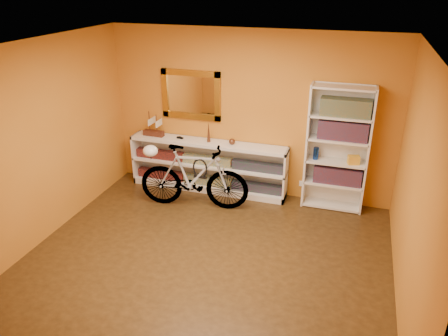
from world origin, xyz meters
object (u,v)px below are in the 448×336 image
(bookcase, at_px, (337,149))
(helmet, at_px, (150,151))
(bicycle, at_px, (194,177))
(console_unit, at_px, (208,166))

(bookcase, xyz_separation_m, helmet, (-2.66, -0.74, -0.07))
(bookcase, distance_m, bicycle, 2.16)
(bookcase, height_order, helmet, bookcase)
(console_unit, distance_m, bookcase, 2.08)
(console_unit, relative_size, bookcase, 1.37)
(helmet, bearing_deg, console_unit, 47.44)
(bicycle, bearing_deg, bookcase, -80.68)
(bicycle, distance_m, helmet, 0.76)
(bicycle, xyz_separation_m, helmet, (-0.65, -0.09, 0.38))
(bookcase, relative_size, bicycle, 1.11)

